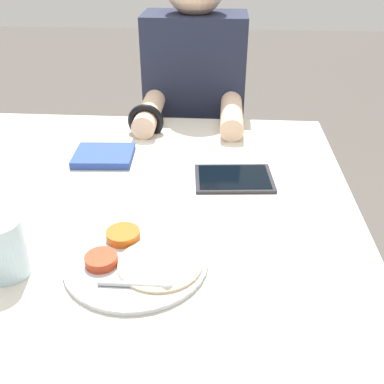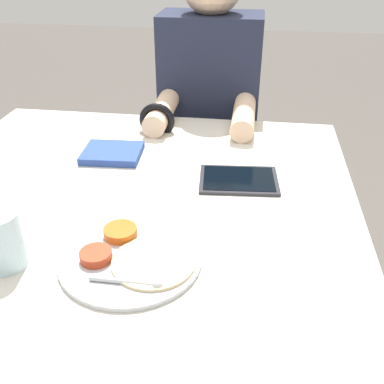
% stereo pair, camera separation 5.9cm
% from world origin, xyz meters
% --- Properties ---
extents(dining_table, '(1.07, 1.09, 0.74)m').
position_xyz_m(dining_table, '(0.00, 0.00, 0.37)').
color(dining_table, beige).
rests_on(dining_table, ground_plane).
extents(thali_tray, '(0.27, 0.27, 0.03)m').
position_xyz_m(thali_tray, '(0.07, -0.20, 0.75)').
color(thali_tray, '#B7BABF').
rests_on(thali_tray, dining_table).
extents(red_notebook, '(0.16, 0.14, 0.02)m').
position_xyz_m(red_notebook, '(-0.09, 0.23, 0.75)').
color(red_notebook, silver).
rests_on(red_notebook, dining_table).
extents(tablet_device, '(0.20, 0.16, 0.01)m').
position_xyz_m(tablet_device, '(0.26, 0.13, 0.75)').
color(tablet_device, '#28282D').
rests_on(tablet_device, dining_table).
extents(person_diner, '(0.36, 0.47, 1.23)m').
position_xyz_m(person_diner, '(0.12, 0.71, 0.59)').
color(person_diner, black).
rests_on(person_diner, ground_plane).
extents(drinking_glass, '(0.08, 0.08, 0.11)m').
position_xyz_m(drinking_glass, '(-0.15, -0.24, 0.80)').
color(drinking_glass, silver).
rests_on(drinking_glass, dining_table).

